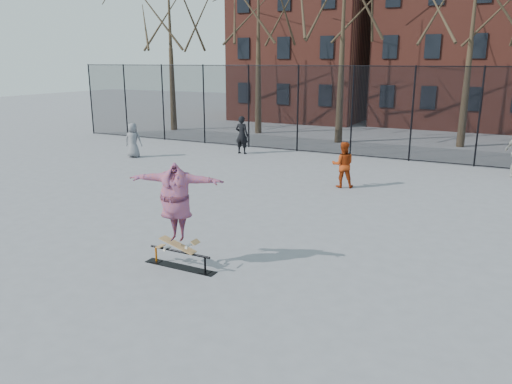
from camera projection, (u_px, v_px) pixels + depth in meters
The scene contains 9 objects.
ground at pixel (236, 259), 10.82m from camera, with size 100.00×100.00×0.00m, color slate.
skate_rail at pixel (180, 261), 10.37m from camera, with size 1.67×0.26×0.37m.
skateboard at pixel (178, 248), 10.32m from camera, with size 0.90×0.21×0.11m, color #A07040, non-canonical shape.
skater at pixel (176, 208), 10.10m from camera, with size 1.99×0.54×1.62m, color #6E3585.
bystander_grey at pixel (133, 140), 22.08m from camera, with size 0.75×0.49×1.53m, color slate.
bystander_black at pixel (242, 135), 22.94m from camera, with size 0.63×0.42×1.74m, color black.
bystander_red at pixel (343, 165), 16.81m from camera, with size 0.76×0.59×1.56m, color #9B310D.
fence at pixel (383, 112), 21.49m from camera, with size 34.03×0.07×4.00m.
rowhouses at pixel (448, 30), 31.32m from camera, with size 29.00×7.00×13.00m.
Camera 1 is at (4.99, -8.78, 4.17)m, focal length 35.00 mm.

